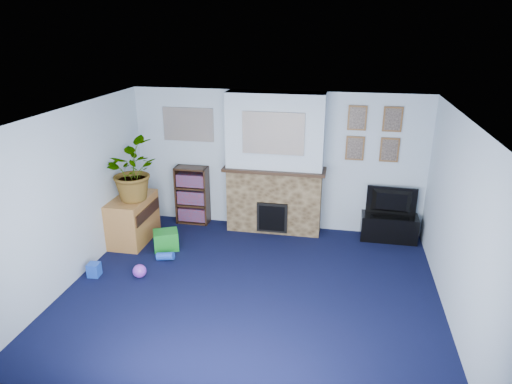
% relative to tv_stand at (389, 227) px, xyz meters
% --- Properties ---
extents(floor, '(5.00, 4.50, 0.01)m').
position_rel_tv_stand_xyz_m(floor, '(-1.95, -2.03, -0.23)').
color(floor, black).
rests_on(floor, ground).
extents(ceiling, '(5.00, 4.50, 0.01)m').
position_rel_tv_stand_xyz_m(ceiling, '(-1.95, -2.03, 2.17)').
color(ceiling, white).
rests_on(ceiling, wall_back).
extents(wall_back, '(5.00, 0.04, 2.40)m').
position_rel_tv_stand_xyz_m(wall_back, '(-1.95, 0.22, 0.97)').
color(wall_back, silver).
rests_on(wall_back, ground).
extents(wall_front, '(5.00, 0.04, 2.40)m').
position_rel_tv_stand_xyz_m(wall_front, '(-1.95, -4.28, 0.97)').
color(wall_front, silver).
rests_on(wall_front, ground).
extents(wall_left, '(0.04, 4.50, 2.40)m').
position_rel_tv_stand_xyz_m(wall_left, '(-4.45, -2.03, 0.97)').
color(wall_left, silver).
rests_on(wall_left, ground).
extents(wall_right, '(0.04, 4.50, 2.40)m').
position_rel_tv_stand_xyz_m(wall_right, '(0.55, -2.03, 0.97)').
color(wall_right, silver).
rests_on(wall_right, ground).
extents(chimney_breast, '(1.72, 0.50, 2.40)m').
position_rel_tv_stand_xyz_m(chimney_breast, '(-1.95, 0.02, 0.96)').
color(chimney_breast, brown).
rests_on(chimney_breast, ground).
extents(collage_main, '(1.00, 0.03, 0.68)m').
position_rel_tv_stand_xyz_m(collage_main, '(-1.95, -0.19, 1.55)').
color(collage_main, gray).
rests_on(collage_main, chimney_breast).
extents(collage_left, '(0.90, 0.03, 0.58)m').
position_rel_tv_stand_xyz_m(collage_left, '(-3.50, 0.21, 1.55)').
color(collage_left, gray).
rests_on(collage_left, wall_back).
extents(portrait_tl, '(0.30, 0.03, 0.40)m').
position_rel_tv_stand_xyz_m(portrait_tl, '(-0.65, 0.20, 1.77)').
color(portrait_tl, brown).
rests_on(portrait_tl, wall_back).
extents(portrait_tr, '(0.30, 0.03, 0.40)m').
position_rel_tv_stand_xyz_m(portrait_tr, '(-0.10, 0.20, 1.77)').
color(portrait_tr, brown).
rests_on(portrait_tr, wall_back).
extents(portrait_bl, '(0.30, 0.03, 0.40)m').
position_rel_tv_stand_xyz_m(portrait_bl, '(-0.65, 0.20, 1.27)').
color(portrait_bl, brown).
rests_on(portrait_bl, wall_back).
extents(portrait_br, '(0.30, 0.03, 0.40)m').
position_rel_tv_stand_xyz_m(portrait_br, '(-0.10, 0.20, 1.27)').
color(portrait_br, brown).
rests_on(portrait_br, wall_back).
extents(tv_stand, '(0.92, 0.39, 0.43)m').
position_rel_tv_stand_xyz_m(tv_stand, '(0.00, 0.00, 0.00)').
color(tv_stand, black).
rests_on(tv_stand, ground).
extents(television, '(0.82, 0.15, 0.47)m').
position_rel_tv_stand_xyz_m(television, '(0.00, 0.02, 0.44)').
color(television, black).
rests_on(television, tv_stand).
extents(bookshelf, '(0.58, 0.28, 1.05)m').
position_rel_tv_stand_xyz_m(bookshelf, '(-3.44, 0.08, 0.28)').
color(bookshelf, black).
rests_on(bookshelf, ground).
extents(sideboard, '(0.54, 0.97, 0.76)m').
position_rel_tv_stand_xyz_m(sideboard, '(-4.19, -0.82, 0.12)').
color(sideboard, '#A76F35').
rests_on(sideboard, ground).
extents(potted_plant, '(1.13, 1.15, 0.96)m').
position_rel_tv_stand_xyz_m(potted_plant, '(-4.14, -0.87, 1.01)').
color(potted_plant, '#26661E').
rests_on(potted_plant, sideboard).
extents(mantel_clock, '(0.09, 0.05, 0.13)m').
position_rel_tv_stand_xyz_m(mantel_clock, '(-1.92, -0.03, 1.00)').
color(mantel_clock, gold).
rests_on(mantel_clock, chimney_breast).
extents(mantel_candle, '(0.05, 0.05, 0.17)m').
position_rel_tv_stand_xyz_m(mantel_candle, '(-1.71, -0.03, 1.01)').
color(mantel_candle, '#B2BFC6').
rests_on(mantel_candle, chimney_breast).
extents(mantel_teddy, '(0.12, 0.12, 0.12)m').
position_rel_tv_stand_xyz_m(mantel_teddy, '(-2.46, -0.03, 0.99)').
color(mantel_teddy, gray).
rests_on(mantel_teddy, chimney_breast).
extents(mantel_can, '(0.06, 0.06, 0.12)m').
position_rel_tv_stand_xyz_m(mantel_can, '(-1.29, -0.03, 0.99)').
color(mantel_can, blue).
rests_on(mantel_can, chimney_breast).
extents(green_crate, '(0.47, 0.44, 0.31)m').
position_rel_tv_stand_xyz_m(green_crate, '(-3.54, -1.03, -0.08)').
color(green_crate, '#198C26').
rests_on(green_crate, ground).
extents(toy_ball, '(0.19, 0.19, 0.19)m').
position_rel_tv_stand_xyz_m(toy_ball, '(-3.59, -1.94, -0.14)').
color(toy_ball, purple).
rests_on(toy_ball, ground).
extents(toy_block, '(0.17, 0.17, 0.20)m').
position_rel_tv_stand_xyz_m(toy_block, '(-4.25, -2.03, -0.12)').
color(toy_block, blue).
rests_on(toy_block, ground).
extents(toy_tube, '(0.28, 0.12, 0.16)m').
position_rel_tv_stand_xyz_m(toy_tube, '(-3.41, -1.40, -0.15)').
color(toy_tube, blue).
rests_on(toy_tube, ground).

